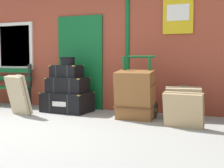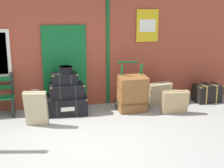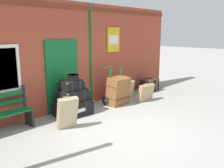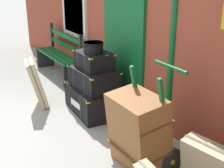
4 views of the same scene
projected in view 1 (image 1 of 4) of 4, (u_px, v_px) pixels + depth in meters
name	position (u px, v px, depth m)	size (l,w,h in m)	color
ground_plane	(13.00, 132.00, 4.66)	(60.00, 60.00, 0.00)	gray
brick_facade	(86.00, 39.00, 6.94)	(10.40, 0.35, 3.20)	#9E422D
platform_bench	(1.00, 87.00, 7.39)	(1.60, 0.43, 1.01)	#0F5B28
steamer_trunk_base	(67.00, 102.00, 6.45)	(1.06, 0.73, 0.43)	black
steamer_trunk_middle	(68.00, 85.00, 6.41)	(0.82, 0.57, 0.33)	black
steamer_trunk_top	(67.00, 71.00, 6.42)	(0.61, 0.45, 0.27)	black
round_hatbox	(68.00, 61.00, 6.36)	(0.32, 0.32, 0.17)	black
porters_trolley	(138.00, 104.00, 5.77)	(0.71, 0.61, 1.20)	black
large_brown_trunk	(135.00, 95.00, 5.60)	(0.70, 0.54, 0.92)	brown
suitcase_tan	(18.00, 95.00, 6.04)	(0.55, 0.43, 0.82)	tan
suitcase_oxblood	(183.00, 103.00, 5.60)	(0.68, 0.39, 0.63)	tan
suitcase_cream	(183.00, 110.00, 4.88)	(0.66, 0.33, 0.61)	tan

